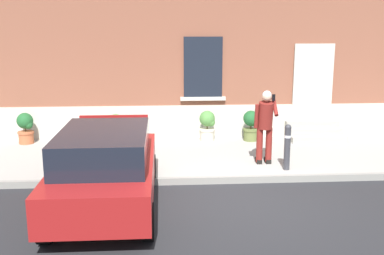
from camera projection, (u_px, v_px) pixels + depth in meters
name	position (u px, v px, depth m)	size (l,w,h in m)	color
ground_plane	(226.00, 199.00, 8.93)	(80.00, 80.00, 0.00)	#232326
sidewalk	(211.00, 156.00, 11.64)	(24.00, 3.60, 0.15)	#99968E
curb_edge	(220.00, 180.00, 9.83)	(24.00, 0.12, 0.15)	gray
building_facade	(203.00, 12.00, 13.29)	(24.00, 1.52, 7.50)	brown
entrance_stoop	(314.00, 132.00, 13.18)	(1.56, 0.96, 0.48)	#9E998E
hatchback_car_red	(106.00, 167.00, 8.36)	(1.80, 4.07, 1.50)	maroon
bollard_near_person	(287.00, 145.00, 10.19)	(0.15, 0.15, 1.04)	#333338
person_on_phone	(265.00, 122.00, 10.53)	(0.51, 0.49, 1.75)	maroon
planter_terracotta	(26.00, 127.00, 12.55)	(0.44, 0.44, 0.86)	#B25B38
planter_charcoal	(117.00, 129.00, 12.37)	(0.44, 0.44, 0.86)	#2D2D30
planter_cream	(207.00, 125.00, 12.85)	(0.44, 0.44, 0.86)	beige
planter_olive	(251.00, 125.00, 12.88)	(0.44, 0.44, 0.86)	#606B38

